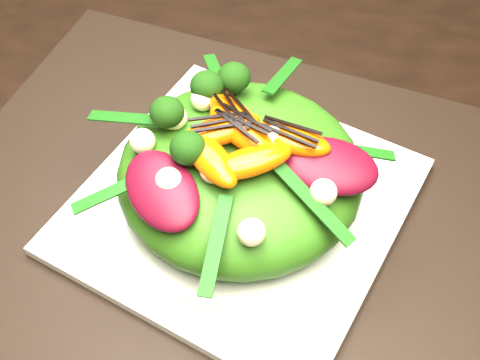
% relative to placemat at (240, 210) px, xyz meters
% --- Properties ---
extents(placemat, '(0.61, 0.49, 0.00)m').
position_rel_placemat_xyz_m(placemat, '(0.00, 0.00, 0.00)').
color(placemat, black).
rests_on(placemat, dining_table).
extents(plate_base, '(0.34, 0.34, 0.01)m').
position_rel_placemat_xyz_m(plate_base, '(0.00, -0.00, 0.01)').
color(plate_base, white).
rests_on(plate_base, placemat).
extents(salad_bowl, '(0.25, 0.25, 0.02)m').
position_rel_placemat_xyz_m(salad_bowl, '(0.00, -0.00, 0.02)').
color(salad_bowl, silver).
rests_on(salad_bowl, plate_base).
extents(lettuce_mound, '(0.27, 0.27, 0.08)m').
position_rel_placemat_xyz_m(lettuce_mound, '(0.00, -0.00, 0.05)').
color(lettuce_mound, '#306312').
rests_on(lettuce_mound, salad_bowl).
extents(radicchio_leaf, '(0.08, 0.05, 0.02)m').
position_rel_placemat_xyz_m(radicchio_leaf, '(0.07, -0.01, 0.09)').
color(radicchio_leaf, '#470714').
rests_on(radicchio_leaf, lettuce_mound).
extents(orange_segment, '(0.07, 0.04, 0.02)m').
position_rel_placemat_xyz_m(orange_segment, '(-0.02, 0.02, 0.10)').
color(orange_segment, '#D44603').
rests_on(orange_segment, lettuce_mound).
extents(broccoli_floret, '(0.05, 0.05, 0.04)m').
position_rel_placemat_xyz_m(broccoli_floret, '(-0.06, 0.03, 0.10)').
color(broccoli_floret, '#0F3409').
rests_on(broccoli_floret, lettuce_mound).
extents(macadamia_nut, '(0.03, 0.03, 0.02)m').
position_rel_placemat_xyz_m(macadamia_nut, '(0.03, -0.03, 0.10)').
color(macadamia_nut, '#C0B087').
rests_on(macadamia_nut, lettuce_mound).
extents(balsamic_drizzle, '(0.05, 0.01, 0.00)m').
position_rel_placemat_xyz_m(balsamic_drizzle, '(-0.02, 0.02, 0.11)').
color(balsamic_drizzle, black).
rests_on(balsamic_drizzle, orange_segment).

